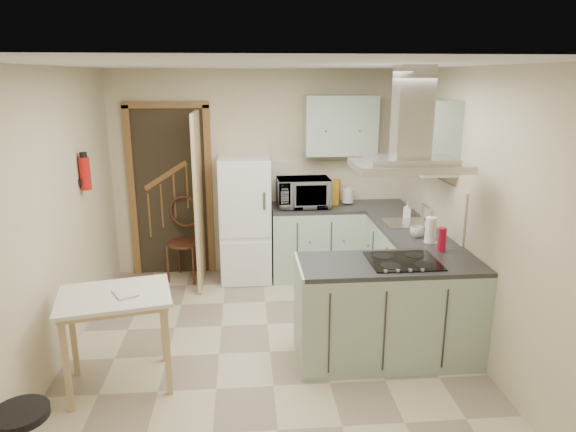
{
  "coord_description": "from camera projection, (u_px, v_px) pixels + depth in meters",
  "views": [
    {
      "loc": [
        -0.19,
        -4.16,
        2.42
      ],
      "look_at": [
        0.2,
        0.45,
        1.15
      ],
      "focal_mm": 32.0,
      "sensor_mm": 36.0,
      "label": 1
    }
  ],
  "objects": [
    {
      "name": "floor",
      "position": [
        270.0,
        352.0,
        4.65
      ],
      "size": [
        4.2,
        4.2,
        0.0
      ],
      "primitive_type": "plane",
      "color": "#BFB595",
      "rests_on": "ground"
    },
    {
      "name": "ceiling",
      "position": [
        267.0,
        65.0,
        3.99
      ],
      "size": [
        4.2,
        4.2,
        0.0
      ],
      "primitive_type": "plane",
      "rotation": [
        3.14,
        0.0,
        0.0
      ],
      "color": "silver",
      "rests_on": "back_wall"
    },
    {
      "name": "back_wall",
      "position": [
        260.0,
        174.0,
        6.34
      ],
      "size": [
        3.6,
        0.0,
        3.6
      ],
      "primitive_type": "plane",
      "rotation": [
        1.57,
        0.0,
        0.0
      ],
      "color": "beige",
      "rests_on": "floor"
    },
    {
      "name": "left_wall",
      "position": [
        48.0,
        224.0,
        4.17
      ],
      "size": [
        0.0,
        4.2,
        4.2
      ],
      "primitive_type": "plane",
      "rotation": [
        1.57,
        0.0,
        1.57
      ],
      "color": "beige",
      "rests_on": "floor"
    },
    {
      "name": "right_wall",
      "position": [
        475.0,
        214.0,
        4.47
      ],
      "size": [
        0.0,
        4.2,
        4.2
      ],
      "primitive_type": "plane",
      "rotation": [
        1.57,
        0.0,
        -1.57
      ],
      "color": "beige",
      "rests_on": "floor"
    },
    {
      "name": "doorway",
      "position": [
        171.0,
        191.0,
        6.27
      ],
      "size": [
        1.1,
        0.12,
        2.1
      ],
      "primitive_type": "cube",
      "color": "brown",
      "rests_on": "floor"
    },
    {
      "name": "fridge",
      "position": [
        245.0,
        219.0,
        6.17
      ],
      "size": [
        0.6,
        0.6,
        1.5
      ],
      "primitive_type": "cube",
      "color": "white",
      "rests_on": "floor"
    },
    {
      "name": "counter_back",
      "position": [
        316.0,
        241.0,
        6.32
      ],
      "size": [
        1.08,
        0.6,
        0.9
      ],
      "primitive_type": "cube",
      "color": "#9EB2A0",
      "rests_on": "floor"
    },
    {
      "name": "counter_right",
      "position": [
        398.0,
        258.0,
        5.74
      ],
      "size": [
        0.6,
        1.95,
        0.9
      ],
      "primitive_type": "cube",
      "color": "#9EB2A0",
      "rests_on": "floor"
    },
    {
      "name": "splashback",
      "position": [
        337.0,
        180.0,
        6.43
      ],
      "size": [
        1.68,
        0.02,
        0.5
      ],
      "primitive_type": "cube",
      "color": "beige",
      "rests_on": "counter_back"
    },
    {
      "name": "wall_cabinet_back",
      "position": [
        340.0,
        125.0,
        6.09
      ],
      "size": [
        0.85,
        0.35,
        0.7
      ],
      "primitive_type": "cube",
      "color": "#9EB2A0",
      "rests_on": "back_wall"
    },
    {
      "name": "wall_cabinet_right",
      "position": [
        427.0,
        135.0,
        5.11
      ],
      "size": [
        0.35,
        0.9,
        0.7
      ],
      "primitive_type": "cube",
      "color": "#9EB2A0",
      "rests_on": "right_wall"
    },
    {
      "name": "peninsula",
      "position": [
        389.0,
        311.0,
        4.44
      ],
      "size": [
        1.55,
        0.65,
        0.9
      ],
      "primitive_type": "cube",
      "color": "#9EB2A0",
      "rests_on": "floor"
    },
    {
      "name": "hob",
      "position": [
        403.0,
        261.0,
        4.33
      ],
      "size": [
        0.58,
        0.5,
        0.01
      ],
      "primitive_type": "cube",
      "color": "black",
      "rests_on": "peninsula"
    },
    {
      "name": "extractor_hood",
      "position": [
        409.0,
        166.0,
        4.12
      ],
      "size": [
        0.9,
        0.55,
        0.1
      ],
      "primitive_type": "cube",
      "color": "silver",
      "rests_on": "ceiling"
    },
    {
      "name": "sink",
      "position": [
        406.0,
        223.0,
        5.45
      ],
      "size": [
        0.45,
        0.4,
        0.01
      ],
      "primitive_type": "cube",
      "color": "silver",
      "rests_on": "counter_right"
    },
    {
      "name": "fire_extinguisher",
      "position": [
        85.0,
        174.0,
        4.98
      ],
      "size": [
        0.1,
        0.1,
        0.32
      ],
      "primitive_type": "cylinder",
      "color": "#B2140F",
      "rests_on": "left_wall"
    },
    {
      "name": "drop_leaf_table",
      "position": [
        118.0,
        340.0,
        4.07
      ],
      "size": [
        0.95,
        0.79,
        0.79
      ],
      "primitive_type": "cube",
      "rotation": [
        0.0,
        0.0,
        0.21
      ],
      "color": "tan",
      "rests_on": "floor"
    },
    {
      "name": "bentwood_chair",
      "position": [
        185.0,
        243.0,
        6.21
      ],
      "size": [
        0.51,
        0.51,
        0.92
      ],
      "primitive_type": "cube",
      "rotation": [
        0.0,
        0.0,
        -0.31
      ],
      "color": "#53391B",
      "rests_on": "floor"
    },
    {
      "name": "microwave",
      "position": [
        303.0,
        193.0,
        6.12
      ],
      "size": [
        0.63,
        0.44,
        0.34
      ],
      "primitive_type": "imported",
      "rotation": [
        0.0,
        0.0,
        0.03
      ],
      "color": "black",
      "rests_on": "counter_back"
    },
    {
      "name": "kettle",
      "position": [
        348.0,
        196.0,
        6.27
      ],
      "size": [
        0.17,
        0.17,
        0.21
      ],
      "primitive_type": "cylinder",
      "rotation": [
        0.0,
        0.0,
        -0.27
      ],
      "color": "silver",
      "rests_on": "counter_back"
    },
    {
      "name": "cereal_box",
      "position": [
        336.0,
        192.0,
        6.28
      ],
      "size": [
        0.13,
        0.21,
        0.29
      ],
      "primitive_type": "cube",
      "rotation": [
        0.0,
        0.0,
        -0.29
      ],
      "color": "orange",
      "rests_on": "counter_back"
    },
    {
      "name": "soap_bottle",
      "position": [
        407.0,
        210.0,
        5.65
      ],
      "size": [
        0.11,
        0.11,
        0.18
      ],
      "primitive_type": "imported",
      "rotation": [
        0.0,
        0.0,
        -0.39
      ],
      "color": "#A6A5B0",
      "rests_on": "counter_right"
    },
    {
      "name": "paper_towel",
      "position": [
        431.0,
        230.0,
        4.79
      ],
      "size": [
        0.12,
        0.12,
        0.26
      ],
      "primitive_type": "cylinder",
      "rotation": [
        0.0,
        0.0,
        -0.16
      ],
      "color": "white",
      "rests_on": "counter_right"
    },
    {
      "name": "cup",
      "position": [
        417.0,
        232.0,
        4.98
      ],
      "size": [
        0.14,
        0.14,
        0.1
      ],
      "primitive_type": "imported",
      "rotation": [
        0.0,
        0.0,
        0.1
      ],
      "color": "white",
      "rests_on": "counter_right"
    },
    {
      "name": "red_bottle",
      "position": [
        442.0,
        240.0,
        4.57
      ],
      "size": [
        0.1,
        0.1,
        0.21
      ],
      "primitive_type": "cylinder",
      "rotation": [
        0.0,
        0.0,
        -0.39
      ],
      "color": "red",
      "rests_on": "peninsula"
    },
    {
      "name": "book",
      "position": [
        115.0,
        291.0,
        3.91
      ],
      "size": [
        0.24,
        0.26,
        0.1
      ],
      "primitive_type": "imported",
      "rotation": [
        0.0,
        0.0,
        0.52
      ],
      "color": "#943431",
      "rests_on": "drop_leaf_table"
    }
  ]
}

